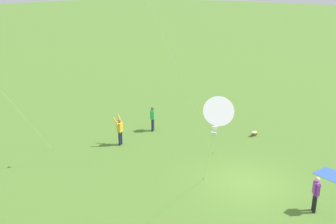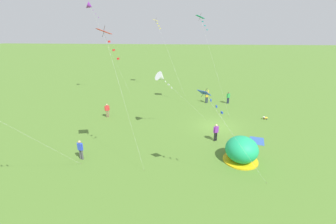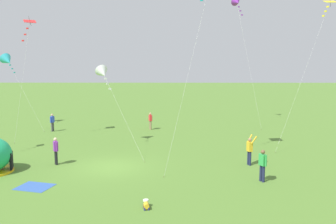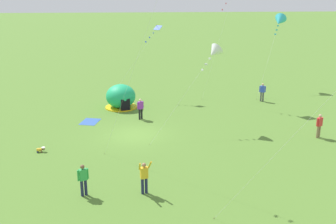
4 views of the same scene
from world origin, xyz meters
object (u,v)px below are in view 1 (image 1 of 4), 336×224
object	(u,v)px
person_strolling	(316,192)
toddler_crawling	(254,133)
person_arms_raised	(120,130)
kite_white	(218,114)
person_center_field	(153,117)

from	to	relation	value
person_strolling	toddler_crawling	bearing A→B (deg)	-46.78
person_arms_raised	person_strolling	xyz separation A→B (m)	(-12.10, -0.02, -0.03)
kite_white	person_center_field	bearing A→B (deg)	-40.09
person_arms_raised	toddler_crawling	bearing A→B (deg)	-132.04
person_strolling	kite_white	xyz separation A→B (m)	(1.94, 5.45, 4.72)
toddler_crawling	person_strolling	distance (m)	9.04
person_center_field	person_arms_raised	world-z (taller)	person_arms_raised
person_arms_raised	person_center_field	bearing A→B (deg)	-90.93
person_arms_raised	kite_white	bearing A→B (deg)	151.90
toddler_crawling	person_strolling	size ratio (longest dim) A/B	0.32
person_arms_raised	kite_white	size ratio (longest dim) A/B	0.30
toddler_crawling	person_center_field	distance (m)	6.89
person_center_field	kite_white	bearing A→B (deg)	139.91
person_center_field	toddler_crawling	bearing A→B (deg)	-149.29
kite_white	person_arms_raised	bearing A→B (deg)	-28.10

